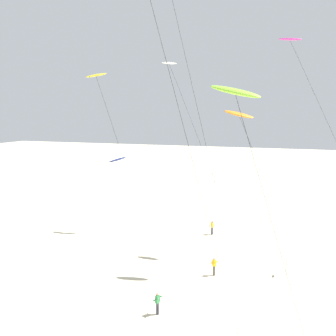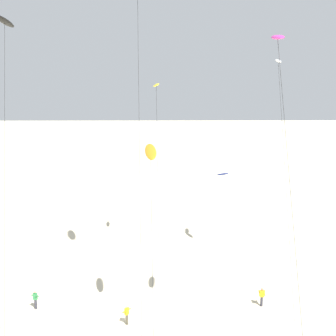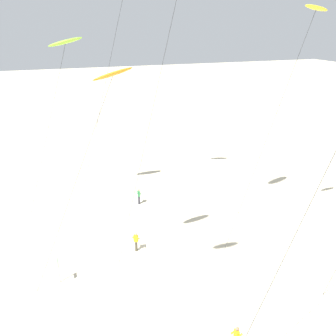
{
  "view_description": "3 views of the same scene",
  "coord_description": "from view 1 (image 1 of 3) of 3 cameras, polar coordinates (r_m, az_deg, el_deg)",
  "views": [
    {
      "loc": [
        -30.46,
        -5.41,
        14.53
      ],
      "look_at": [
        0.58,
        5.4,
        9.72
      ],
      "focal_mm": 40.58,
      "sensor_mm": 36.0,
      "label": 1
    },
    {
      "loc": [
        4.51,
        -31.48,
        20.51
      ],
      "look_at": [
        4.83,
        4.61,
        12.07
      ],
      "focal_mm": 49.0,
      "sensor_mm": 36.0,
      "label": 2
    },
    {
      "loc": [
        26.11,
        -4.75,
        17.28
      ],
      "look_at": [
        0.33,
        4.51,
        6.37
      ],
      "focal_mm": 39.18,
      "sensor_mm": 36.0,
      "label": 3
    }
  ],
  "objects": [
    {
      "name": "kite_flyer_furthest",
      "position": [
        29.14,
        -1.59,
        -19.57
      ],
      "size": [
        0.63,
        0.61,
        1.67
      ],
      "color": "#33333D",
      "rests_on": "ground"
    },
    {
      "name": "kite_flyer_middle",
      "position": [
        46.39,
        6.64,
        -8.83
      ],
      "size": [
        0.56,
        0.54,
        1.67
      ],
      "color": "#33333D",
      "rests_on": "ground"
    },
    {
      "name": "kite_navy",
      "position": [
        46.51,
        -7.56,
        1.1
      ],
      "size": [
        1.39,
        4.65,
        9.3
      ],
      "color": "navy",
      "rests_on": "ground"
    },
    {
      "name": "kite_magenta",
      "position": [
        42.18,
        18.12,
        17.36
      ],
      "size": [
        0.88,
        11.72,
        22.12
      ],
      "color": "#D8339E",
      "rests_on": "ground"
    },
    {
      "name": "kite_white",
      "position": [
        47.97,
        0.48,
        14.77
      ],
      "size": [
        0.77,
        9.44,
        20.78
      ],
      "color": "white",
      "rests_on": "ground"
    },
    {
      "name": "kite_lime",
      "position": [
        22.3,
        10.13,
        11.04
      ],
      "size": [
        1.16,
        6.41,
        16.29
      ],
      "color": "#8CD833",
      "rests_on": "ground"
    },
    {
      "name": "kite_flyer_nearest",
      "position": [
        35.42,
        6.94,
        -14.38
      ],
      "size": [
        0.72,
        0.73,
        1.67
      ],
      "color": "#4C4738",
      "rests_on": "ground"
    },
    {
      "name": "kite_yellow",
      "position": [
        39.47,
        -10.57,
        12.97
      ],
      "size": [
        0.9,
        7.31,
        18.55
      ],
      "color": "yellow",
      "rests_on": "ground"
    },
    {
      "name": "marker_flag",
      "position": [
        36.48,
        17.4,
        -13.01
      ],
      "size": [
        0.56,
        0.05,
        2.1
      ],
      "color": "gray",
      "rests_on": "ground"
    },
    {
      "name": "kite_orange",
      "position": [
        34.43,
        10.71,
        7.71
      ],
      "size": [
        1.18,
        7.51,
        14.91
      ],
      "color": "orange",
      "rests_on": "ground"
    },
    {
      "name": "ground_plane",
      "position": [
        34.18,
        8.63,
        -16.93
      ],
      "size": [
        260.0,
        260.0,
        0.0
      ],
      "primitive_type": "plane",
      "color": "beige"
    }
  ]
}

